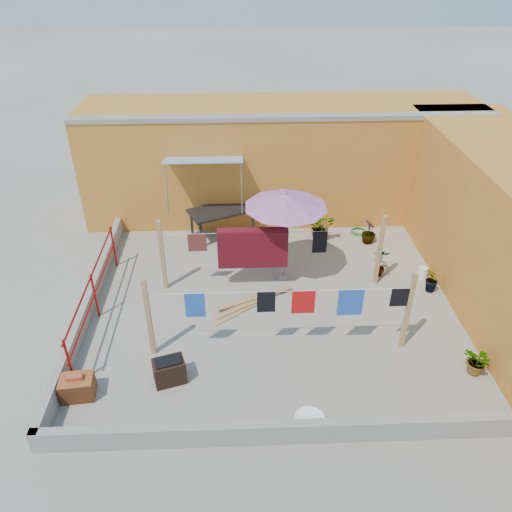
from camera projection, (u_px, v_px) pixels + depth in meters
name	position (u px, v px, depth m)	size (l,w,h in m)	color
ground	(273.00, 306.00, 11.25)	(80.00, 80.00, 0.00)	#9E998E
wall_back	(280.00, 159.00, 14.34)	(11.00, 3.27, 3.21)	#BC7829
parapet_front	(289.00, 432.00, 8.12)	(8.30, 0.16, 0.44)	gray
parapet_left	(89.00, 302.00, 10.99)	(0.16, 7.30, 0.44)	gray
red_railing	(94.00, 289.00, 10.56)	(0.05, 4.20, 1.10)	#99100F
clothesline_rig	(258.00, 255.00, 11.13)	(5.09, 2.35, 1.80)	tan
patio_umbrella	(286.00, 201.00, 11.10)	(1.93, 1.93, 2.29)	gray
outdoor_table	(222.00, 212.00, 13.50)	(1.95, 1.52, 0.82)	black
brick_stack	(78.00, 387.00, 8.94)	(0.62, 0.48, 0.51)	#954922
lumber_pile	(251.00, 303.00, 11.25)	(1.80, 1.28, 0.12)	tan
brazier	(169.00, 371.00, 9.23)	(0.66, 0.54, 0.52)	black
white_basin	(310.00, 419.00, 8.55)	(0.54, 0.54, 0.09)	white
water_jug_a	(423.00, 273.00, 12.08)	(0.22, 0.22, 0.34)	white
water_jug_b	(383.00, 266.00, 12.36)	(0.20, 0.20, 0.31)	white
green_hose	(359.00, 231.00, 14.01)	(0.46, 0.46, 0.07)	#197323
plant_back_a	(321.00, 226.00, 13.51)	(0.71, 0.61, 0.79)	#215518
plant_back_b	(369.00, 232.00, 13.39)	(0.37, 0.37, 0.66)	#215518
plant_right_a	(381.00, 262.00, 12.06)	(0.41, 0.28, 0.77)	#215518
plant_right_b	(432.00, 280.00, 11.52)	(0.36, 0.29, 0.66)	#215518
plant_right_c	(478.00, 362.00, 9.36)	(0.52, 0.45, 0.58)	#215518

